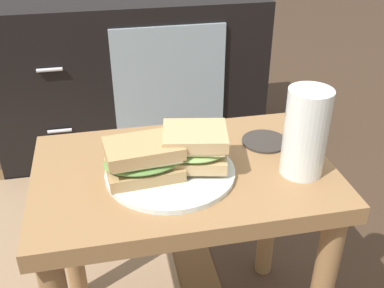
{
  "coord_description": "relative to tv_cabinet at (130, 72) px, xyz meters",
  "views": [
    {
      "loc": [
        -0.13,
        -0.7,
        0.93
      ],
      "look_at": [
        0.02,
        0.0,
        0.51
      ],
      "focal_mm": 42.5,
      "sensor_mm": 36.0,
      "label": 1
    }
  ],
  "objects": [
    {
      "name": "side_table",
      "position": [
        0.03,
        -0.95,
        0.08
      ],
      "size": [
        0.56,
        0.36,
        0.46
      ],
      "color": "olive",
      "rests_on": "ground"
    },
    {
      "name": "tv_cabinet",
      "position": [
        0.0,
        0.0,
        0.0
      ],
      "size": [
        0.96,
        0.46,
        0.58
      ],
      "color": "black",
      "rests_on": "ground"
    },
    {
      "name": "plate",
      "position": [
        0.0,
        -0.96,
        0.17
      ],
      "size": [
        0.24,
        0.24,
        0.01
      ],
      "primitive_type": "cylinder",
      "color": "silver",
      "rests_on": "side_table"
    },
    {
      "name": "sandwich_front",
      "position": [
        -0.04,
        -0.97,
        0.21
      ],
      "size": [
        0.15,
        0.11,
        0.07
      ],
      "color": "tan",
      "rests_on": "plate"
    },
    {
      "name": "sandwich_back",
      "position": [
        0.05,
        -0.96,
        0.22
      ],
      "size": [
        0.14,
        0.13,
        0.07
      ],
      "color": "tan",
      "rests_on": "plate"
    },
    {
      "name": "beer_glass",
      "position": [
        0.24,
        -1.0,
        0.25
      ],
      "size": [
        0.08,
        0.08,
        0.16
      ],
      "color": "silver",
      "rests_on": "side_table"
    },
    {
      "name": "coaster",
      "position": [
        0.21,
        -0.89,
        0.17
      ],
      "size": [
        0.09,
        0.09,
        0.01
      ],
      "primitive_type": "cylinder",
      "color": "#332D28",
      "rests_on": "side_table"
    }
  ]
}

